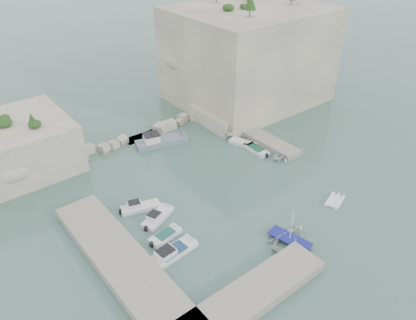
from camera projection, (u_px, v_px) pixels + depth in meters
ground at (237, 199)px, 52.12m from camera, size 400.00×400.00×0.00m
cliff_east at (248, 55)px, 74.90m from camera, size 26.00×22.00×17.00m
cliff_terrace at (224, 115)px, 70.20m from camera, size 8.00×10.00×2.50m
outcrop_west at (11, 148)px, 56.27m from camera, size 16.00×14.00×7.00m
quay_west at (122, 262)px, 42.22m from camera, size 5.00×24.00×1.10m
quay_south at (247, 299)px, 38.29m from camera, size 18.00×4.00×1.10m
ledge_east at (258, 136)px, 65.63m from camera, size 3.00×16.00×0.80m
breakwater at (142, 133)px, 65.78m from camera, size 28.00×3.00×1.40m
motorboat_a at (141, 209)px, 50.42m from camera, size 5.49×3.09×1.40m
motorboat_d at (173, 255)px, 43.82m from camera, size 6.67×2.52×1.40m
motorboat_c at (166, 237)px, 46.13m from camera, size 4.48×2.13×0.70m
motorboat_b at (158, 219)px, 48.87m from camera, size 5.39×3.54×1.40m
rowboat at (289, 242)px, 45.55m from camera, size 6.04×4.86×1.11m
inflatable_dinghy at (334, 202)px, 51.63m from camera, size 3.72×2.61×0.44m
tender_east_a at (279, 159)px, 60.30m from camera, size 3.25×2.88×1.59m
tender_east_b at (256, 151)px, 62.31m from camera, size 1.81×4.93×0.70m
tender_east_c at (243, 145)px, 63.98m from camera, size 3.05×5.06×0.70m
tender_east_d at (236, 135)px, 66.60m from camera, size 4.67×2.14×1.75m
work_boat at (162, 144)px, 64.22m from camera, size 9.32×4.77×2.20m
rowboat_mast at (292, 224)px, 44.13m from camera, size 0.10×0.10×4.20m
vegetation at (223, 4)px, 68.08m from camera, size 53.48×13.88×13.40m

